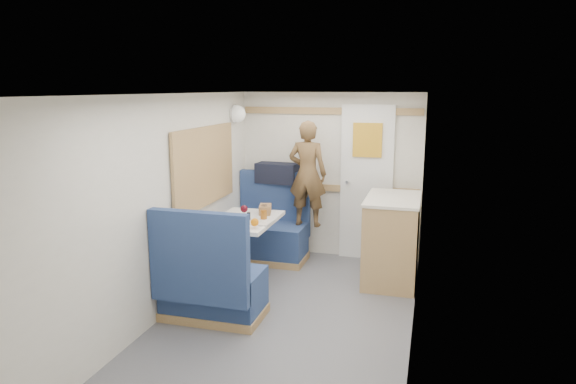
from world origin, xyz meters
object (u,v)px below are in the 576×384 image
(person, at_px, (307,174))
(duffel_bag, at_px, (277,173))
(bench_near, at_px, (211,288))
(tumbler_left, at_px, (209,221))
(tray, at_px, (261,221))
(orange_fruit, at_px, (255,222))
(bench_far, at_px, (270,235))
(beer_glass, at_px, (264,215))
(galley_counter, at_px, (392,239))
(bread_loaf, at_px, (265,209))
(tumbler_right, at_px, (265,210))
(dome_light, at_px, (237,114))
(cheese_block, at_px, (237,221))
(wine_glass, at_px, (244,210))
(pepper_grinder, at_px, (249,217))
(dinette_table, at_px, (244,233))

(person, relative_size, duffel_bag, 2.43)
(bench_near, xyz_separation_m, tumbler_left, (-0.22, 0.49, 0.48))
(tray, height_order, orange_fruit, orange_fruit)
(bench_far, relative_size, tray, 3.33)
(bench_near, xyz_separation_m, beer_glass, (0.22, 0.85, 0.47))
(galley_counter, xyz_separation_m, bread_loaf, (-1.33, -0.28, 0.30))
(person, xyz_separation_m, tumbler_right, (-0.31, -0.67, -0.30))
(dome_light, relative_size, tumbler_right, 1.92)
(duffel_bag, relative_size, cheese_block, 4.80)
(tray, distance_m, bread_loaf, 0.35)
(dome_light, distance_m, duffel_bag, 0.88)
(tray, relative_size, tumbler_right, 3.02)
(tray, xyz_separation_m, wine_glass, (-0.17, -0.02, 0.11))
(person, height_order, tumbler_left, person)
(cheese_block, height_order, tumbler_left, tumbler_left)
(duffel_bag, height_order, tumbler_right, duffel_bag)
(bench_far, distance_m, dome_light, 1.50)
(tumbler_right, xyz_separation_m, bread_loaf, (-0.01, 0.04, -0.01))
(orange_fruit, bearing_deg, galley_counter, 34.72)
(cheese_block, xyz_separation_m, bread_loaf, (0.12, 0.51, 0.01))
(bench_near, distance_m, tray, 0.92)
(wine_glass, distance_m, pepper_grinder, 0.09)
(tray, xyz_separation_m, pepper_grinder, (-0.13, -0.02, 0.04))
(person, xyz_separation_m, wine_glass, (-0.41, -1.00, -0.22))
(dinette_table, xyz_separation_m, pepper_grinder, (0.08, -0.09, 0.20))
(cheese_block, relative_size, tumbler_right, 1.02)
(tray, distance_m, pepper_grinder, 0.13)
(bench_far, height_order, beer_glass, bench_far)
(dinette_table, xyz_separation_m, dome_light, (-0.39, 0.85, 1.18))
(bread_loaf, bearing_deg, galley_counter, 11.80)
(person, bearing_deg, galley_counter, 162.57)
(tray, bearing_deg, bench_far, 102.58)
(galley_counter, xyz_separation_m, pepper_grinder, (-1.38, -0.64, 0.30))
(tumbler_left, height_order, bread_loaf, tumbler_left)
(tumbler_left, relative_size, beer_glass, 1.06)
(person, relative_size, beer_glass, 11.65)
(person, bearing_deg, bench_far, 6.09)
(tumbler_left, bearing_deg, duffel_bag, 80.75)
(bench_far, xyz_separation_m, orange_fruit, (0.23, -1.18, 0.48))
(tray, bearing_deg, tumbler_left, -145.16)
(galley_counter, relative_size, pepper_grinder, 9.67)
(tray, bearing_deg, bench_near, -104.80)
(wine_glass, bearing_deg, pepper_grinder, 5.94)
(bench_near, distance_m, duffel_bag, 2.11)
(tumbler_left, bearing_deg, orange_fruit, 8.06)
(tumbler_right, bearing_deg, dinette_table, -122.06)
(dinette_table, xyz_separation_m, bread_loaf, (0.14, 0.27, 0.20))
(pepper_grinder, bearing_deg, tumbler_right, 79.30)
(tumbler_left, bearing_deg, bench_far, 79.71)
(duffel_bag, bearing_deg, orange_fruit, -77.13)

